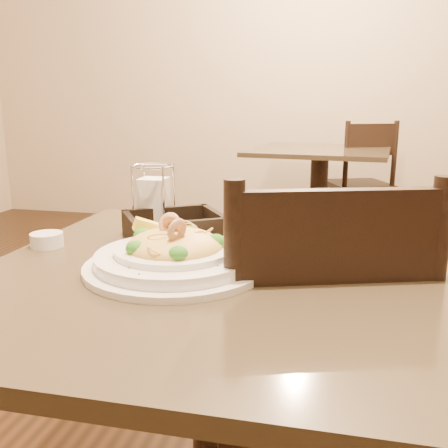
% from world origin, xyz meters
% --- Properties ---
extents(main_table, '(0.90, 0.90, 0.75)m').
position_xyz_m(main_table, '(0.00, 0.00, 0.51)').
color(main_table, black).
rests_on(main_table, ground).
extents(background_table, '(1.00, 1.00, 0.75)m').
position_xyz_m(background_table, '(0.09, 2.60, 0.51)').
color(background_table, black).
rests_on(background_table, ground).
extents(dining_chair_near, '(0.53, 0.53, 0.93)m').
position_xyz_m(dining_chair_near, '(0.17, 0.09, 0.50)').
color(dining_chair_near, black).
rests_on(dining_chair_near, ground).
extents(dining_chair_far, '(0.54, 0.54, 0.93)m').
position_xyz_m(dining_chair_far, '(0.39, 2.92, 0.50)').
color(dining_chair_far, black).
rests_on(dining_chair_far, ground).
extents(pasta_bowl, '(0.37, 0.34, 0.11)m').
position_xyz_m(pasta_bowl, '(-0.08, -0.03, 0.78)').
color(pasta_bowl, white).
rests_on(pasta_bowl, main_table).
extents(drink_glass, '(0.13, 0.13, 0.13)m').
position_xyz_m(drink_glass, '(0.24, 0.12, 0.81)').
color(drink_glass, white).
rests_on(drink_glass, main_table).
extents(bread_basket, '(0.27, 0.26, 0.06)m').
position_xyz_m(bread_basket, '(-0.15, 0.18, 0.77)').
color(bread_basket, black).
rests_on(bread_basket, main_table).
extents(napkin_caddy, '(0.10, 0.10, 0.16)m').
position_xyz_m(napkin_caddy, '(-0.23, 0.25, 0.82)').
color(napkin_caddy, silver).
rests_on(napkin_caddy, main_table).
extents(side_plate, '(0.20, 0.20, 0.01)m').
position_xyz_m(side_plate, '(0.23, 0.25, 0.75)').
color(side_plate, white).
rests_on(side_plate, main_table).
extents(butter_ramekin, '(0.08, 0.08, 0.03)m').
position_xyz_m(butter_ramekin, '(-0.40, 0.05, 0.76)').
color(butter_ramekin, white).
rests_on(butter_ramekin, main_table).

